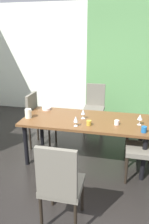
{
  "coord_description": "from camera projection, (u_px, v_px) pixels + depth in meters",
  "views": [
    {
      "loc": [
        0.87,
        -2.79,
        2.04
      ],
      "look_at": [
        0.13,
        0.49,
        0.85
      ],
      "focal_mm": 35.0,
      "sensor_mm": 36.0,
      "label": 1
    }
  ],
  "objects": [
    {
      "name": "dining_table",
      "position": [
        86.0,
        124.0,
        3.56
      ],
      "size": [
        2.03,
        0.91,
        0.75
      ],
      "color": "brown",
      "rests_on": "ground_plane"
    },
    {
      "name": "chair_head_near",
      "position": [
        60.0,
        183.0,
        2.29
      ],
      "size": [
        0.44,
        0.44,
        1.04
      ],
      "color": "#666155",
      "rests_on": "ground_plane"
    },
    {
      "name": "serving_bowl_left",
      "position": [
        46.0,
        109.0,
        3.97
      ],
      "size": [
        0.16,
        0.16,
        0.05
      ],
      "primitive_type": "cylinder",
      "color": "beige",
      "rests_on": "dining_table"
    },
    {
      "name": "garden_window_panel",
      "position": [
        146.0,
        62.0,
        5.36
      ],
      "size": [
        2.97,
        0.1,
        2.81
      ],
      "primitive_type": "cube",
      "color": "#588F51",
      "rests_on": "ground_plane"
    },
    {
      "name": "chair_head_far",
      "position": [
        95.0,
        104.0,
        4.91
      ],
      "size": [
        0.44,
        0.44,
        1.0
      ],
      "rotation": [
        0.0,
        0.0,
        3.14
      ],
      "color": "#666155",
      "rests_on": "ground_plane"
    },
    {
      "name": "chair_left_far",
      "position": [
        38.0,
        118.0,
        4.09
      ],
      "size": [
        0.45,
        0.44,
        1.03
      ],
      "rotation": [
        0.0,
        0.0,
        -1.57
      ],
      "color": "#666155",
      "rests_on": "ground_plane"
    },
    {
      "name": "wine_glass_west",
      "position": [
        83.0,
        112.0,
        3.53
      ],
      "size": [
        0.07,
        0.07,
        0.16
      ],
      "color": "silver",
      "rests_on": "dining_table"
    },
    {
      "name": "wine_glass_north",
      "position": [
        140.0,
        117.0,
        3.27
      ],
      "size": [
        0.07,
        0.07,
        0.16
      ],
      "color": "silver",
      "rests_on": "dining_table"
    },
    {
      "name": "chair_right_near",
      "position": [
        149.0,
        143.0,
        3.1
      ],
      "size": [
        0.44,
        0.44,
        1.07
      ],
      "rotation": [
        0.0,
        0.0,
        1.57
      ],
      "color": "#666155",
      "rests_on": "ground_plane"
    },
    {
      "name": "ground_plane",
      "position": [
        60.0,
        173.0,
        3.43
      ],
      "size": [
        5.74,
        5.97,
        0.02
      ],
      "primitive_type": "cube",
      "color": "black"
    },
    {
      "name": "back_panel_interior",
      "position": [
        37.0,
        59.0,
        5.96
      ],
      "size": [
        2.77,
        0.1,
        2.81
      ],
      "primitive_type": "cube",
      "color": "silver",
      "rests_on": "ground_plane"
    },
    {
      "name": "pitcher_rear",
      "position": [
        28.0,
        113.0,
        3.57
      ],
      "size": [
        0.12,
        0.11,
        0.15
      ],
      "color": "silver",
      "rests_on": "dining_table"
    },
    {
      "name": "cup_corner",
      "position": [
        117.0,
        123.0,
        3.3
      ],
      "size": [
        0.07,
        0.07,
        0.07
      ],
      "primitive_type": "cylinder",
      "color": "silver",
      "rests_on": "dining_table"
    },
    {
      "name": "wine_glass_east",
      "position": [
        76.0,
        119.0,
        3.23
      ],
      "size": [
        0.07,
        0.07,
        0.16
      ],
      "color": "silver",
      "rests_on": "dining_table"
    },
    {
      "name": "cup_south",
      "position": [
        89.0,
        123.0,
        3.28
      ],
      "size": [
        0.08,
        0.08,
        0.08
      ],
      "primitive_type": "cylinder",
      "color": "#AC8B2A",
      "rests_on": "dining_table"
    },
    {
      "name": "cup_right",
      "position": [
        144.0,
        129.0,
        3.05
      ],
      "size": [
        0.08,
        0.08,
        0.09
      ],
      "primitive_type": "cylinder",
      "color": "#195798",
      "rests_on": "dining_table"
    },
    {
      "name": "chair_right_far",
      "position": [
        145.0,
        127.0,
        3.69
      ],
      "size": [
        0.44,
        0.44,
        1.01
      ],
      "rotation": [
        0.0,
        0.0,
        1.57
      ],
      "color": "#666155",
      "rests_on": "ground_plane"
    }
  ]
}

